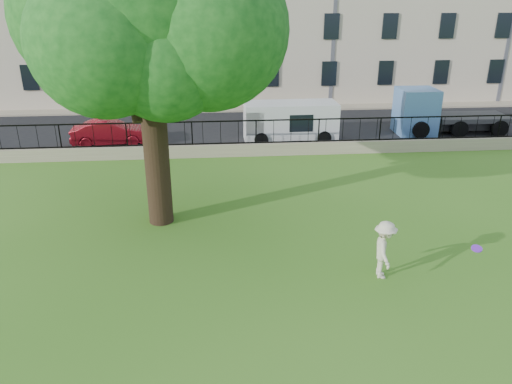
{
  "coord_description": "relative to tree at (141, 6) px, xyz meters",
  "views": [
    {
      "loc": [
        -1.98,
        -10.75,
        7.31
      ],
      "look_at": [
        -0.74,
        3.5,
        1.54
      ],
      "focal_mm": 35.0,
      "sensor_mm": 36.0,
      "label": 1
    }
  ],
  "objects": [
    {
      "name": "tree",
      "position": [
        0.0,
        0.0,
        0.0
      ],
      "size": [
        8.26,
        6.46,
        10.35
      ],
      "color": "black",
      "rests_on": "ground"
    },
    {
      "name": "sidewalk",
      "position": [
        3.99,
        16.91,
        -6.85
      ],
      "size": [
        60.0,
        1.4,
        0.12
      ],
      "primitive_type": "cube",
      "color": "gray",
      "rests_on": "ground"
    },
    {
      "name": "frisbee",
      "position": [
        8.5,
        -5.18,
        -5.61
      ],
      "size": [
        0.34,
        0.33,
        0.12
      ],
      "primitive_type": "cylinder",
      "rotation": [
        0.21,
        -0.14,
        0.29
      ],
      "color": "purple"
    },
    {
      "name": "red_sedan",
      "position": [
        -3.22,
        9.41,
        -6.27
      ],
      "size": [
        3.96,
        1.67,
        1.27
      ],
      "primitive_type": "imported",
      "rotation": [
        0.0,
        0.0,
        1.66
      ],
      "color": "maroon",
      "rests_on": "street"
    },
    {
      "name": "ground",
      "position": [
        3.99,
        -4.99,
        -6.91
      ],
      "size": [
        120.0,
        120.0,
        0.0
      ],
      "primitive_type": "plane",
      "color": "#37701A",
      "rests_on": "ground"
    },
    {
      "name": "iron_railing",
      "position": [
        3.99,
        7.01,
        -5.76
      ],
      "size": [
        50.0,
        0.05,
        1.13
      ],
      "color": "black",
      "rests_on": "retaining_wall"
    },
    {
      "name": "street",
      "position": [
        3.99,
        11.71,
        -6.91
      ],
      "size": [
        60.0,
        9.0,
        0.01
      ],
      "primitive_type": "cube",
      "color": "black",
      "rests_on": "ground"
    },
    {
      "name": "man",
      "position": [
        6.49,
        -4.19,
        -6.09
      ],
      "size": [
        0.76,
        1.14,
        1.65
      ],
      "primitive_type": "imported",
      "rotation": [
        0.0,
        0.0,
        1.43
      ],
      "color": "beige",
      "rests_on": "ground"
    },
    {
      "name": "retaining_wall",
      "position": [
        3.99,
        7.01,
        -6.61
      ],
      "size": [
        50.0,
        0.4,
        0.6
      ],
      "primitive_type": "cube",
      "color": "gray",
      "rests_on": "ground"
    },
    {
      "name": "white_van",
      "position": [
        5.99,
        9.41,
        -5.91
      ],
      "size": [
        4.79,
        1.92,
        2.0
      ],
      "primitive_type": "cube",
      "rotation": [
        0.0,
        0.0,
        0.01
      ],
      "color": "silver",
      "rests_on": "street"
    },
    {
      "name": "blue_truck",
      "position": [
        14.95,
        10.22,
        -5.69
      ],
      "size": [
        5.89,
        2.23,
        2.45
      ],
      "primitive_type": "cube",
      "rotation": [
        0.0,
        0.0,
        -0.03
      ],
      "color": "#5587C8",
      "rests_on": "street"
    }
  ]
}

